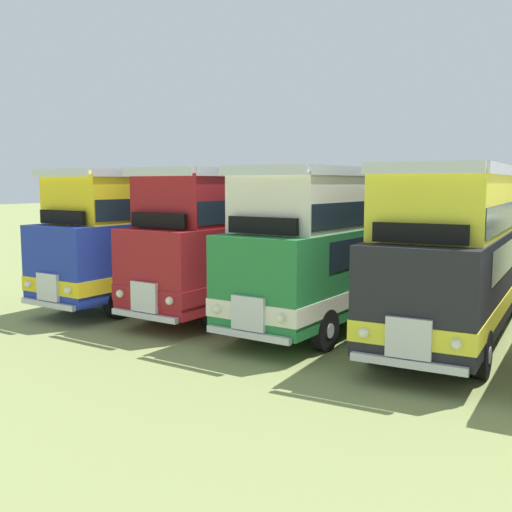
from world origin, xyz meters
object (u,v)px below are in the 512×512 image
at_px(bus_first_in_row, 170,232).
at_px(bus_fourth_in_row, 462,247).
at_px(bus_second_in_row, 253,236).
at_px(bus_third_in_row, 346,241).

height_order(bus_first_in_row, bus_fourth_in_row, same).
height_order(bus_second_in_row, bus_third_in_row, same).
xyz_separation_m(bus_first_in_row, bus_second_in_row, (3.41, 0.15, -0.00)).
height_order(bus_third_in_row, bus_fourth_in_row, same).
relative_size(bus_second_in_row, bus_third_in_row, 0.99).
xyz_separation_m(bus_third_in_row, bus_fourth_in_row, (3.40, -0.01, 0.00)).
bearing_deg(bus_second_in_row, bus_third_in_row, -4.38).
distance_m(bus_second_in_row, bus_third_in_row, 3.42).
relative_size(bus_third_in_row, bus_fourth_in_row, 0.95).
bearing_deg(bus_third_in_row, bus_second_in_row, 175.62).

